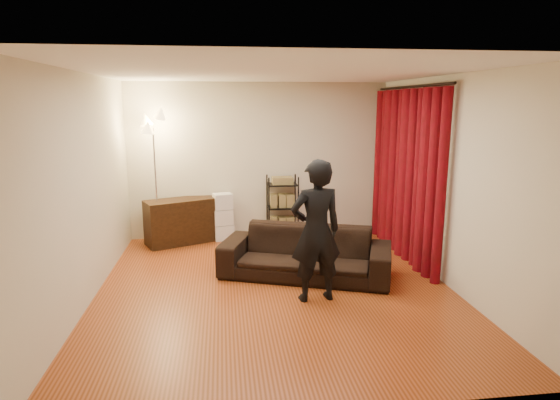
{
  "coord_description": "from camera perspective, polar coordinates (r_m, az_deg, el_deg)",
  "views": [
    {
      "loc": [
        -0.64,
        -5.65,
        2.35
      ],
      "look_at": [
        0.1,
        0.3,
        1.1
      ],
      "focal_mm": 30.0,
      "sensor_mm": 36.0,
      "label": 1
    }
  ],
  "objects": [
    {
      "name": "floor",
      "position": [
        6.15,
        -0.59,
        -10.69
      ],
      "size": [
        5.0,
        5.0,
        0.0
      ],
      "primitive_type": "plane",
      "color": "brown",
      "rests_on": "ground"
    },
    {
      "name": "ceiling",
      "position": [
        5.69,
        -0.65,
        15.31
      ],
      "size": [
        5.0,
        5.0,
        0.0
      ],
      "primitive_type": "plane",
      "rotation": [
        3.14,
        0.0,
        0.0
      ],
      "color": "white",
      "rests_on": "ground"
    },
    {
      "name": "wall_back",
      "position": [
        8.23,
        -2.59,
        4.78
      ],
      "size": [
        5.0,
        0.0,
        5.0
      ],
      "primitive_type": "plane",
      "rotation": [
        1.57,
        0.0,
        0.0
      ],
      "color": "beige",
      "rests_on": "ground"
    },
    {
      "name": "wall_front",
      "position": [
        3.36,
        4.21,
        -5.52
      ],
      "size": [
        5.0,
        0.0,
        5.0
      ],
      "primitive_type": "plane",
      "rotation": [
        -1.57,
        0.0,
        0.0
      ],
      "color": "beige",
      "rests_on": "ground"
    },
    {
      "name": "wall_left",
      "position": [
        5.96,
        -22.67,
        1.2
      ],
      "size": [
        0.0,
        5.0,
        5.0
      ],
      "primitive_type": "plane",
      "rotation": [
        1.57,
        0.0,
        1.57
      ],
      "color": "beige",
      "rests_on": "ground"
    },
    {
      "name": "wall_right",
      "position": [
        6.42,
        19.77,
        2.13
      ],
      "size": [
        0.0,
        5.0,
        5.0
      ],
      "primitive_type": "plane",
      "rotation": [
        1.57,
        0.0,
        -1.57
      ],
      "color": "beige",
      "rests_on": "ground"
    },
    {
      "name": "curtain_rod",
      "position": [
        7.33,
        15.72,
        13.15
      ],
      "size": [
        0.04,
        2.65,
        0.04
      ],
      "primitive_type": "cylinder",
      "rotation": [
        1.57,
        0.0,
        0.0
      ],
      "color": "black",
      "rests_on": "wall_right"
    },
    {
      "name": "curtain",
      "position": [
        7.39,
        15.01,
        3.01
      ],
      "size": [
        0.22,
        2.65,
        2.55
      ],
      "primitive_type": null,
      "color": "#6B030F",
      "rests_on": "ground"
    },
    {
      "name": "sofa",
      "position": [
        6.45,
        3.09,
        -6.44
      ],
      "size": [
        2.46,
        1.62,
        0.67
      ],
      "primitive_type": "imported",
      "rotation": [
        0.0,
        0.0,
        -0.34
      ],
      "color": "black",
      "rests_on": "ground"
    },
    {
      "name": "person",
      "position": [
        5.56,
        4.4,
        -3.81
      ],
      "size": [
        0.68,
        0.5,
        1.72
      ],
      "primitive_type": "imported",
      "rotation": [
        0.0,
        0.0,
        3.28
      ],
      "color": "black",
      "rests_on": "ground"
    },
    {
      "name": "media_cabinet",
      "position": [
        8.14,
        -11.5,
        -2.48
      ],
      "size": [
        1.39,
        0.97,
        0.76
      ],
      "primitive_type": "cube",
      "rotation": [
        0.0,
        0.0,
        0.42
      ],
      "color": "black",
      "rests_on": "ground"
    },
    {
      "name": "storage_boxes",
      "position": [
        8.18,
        -6.94,
        -2.03
      ],
      "size": [
        0.39,
        0.34,
        0.82
      ],
      "primitive_type": null,
      "rotation": [
        0.0,
        0.0,
        0.27
      ],
      "color": "silver",
      "rests_on": "ground"
    },
    {
      "name": "wire_shelf",
      "position": [
        8.19,
        0.29,
        -0.88
      ],
      "size": [
        0.57,
        0.46,
        1.11
      ],
      "primitive_type": null,
      "rotation": [
        0.0,
        0.0,
        -0.23
      ],
      "color": "black",
      "rests_on": "ground"
    },
    {
      "name": "floor_lamp",
      "position": [
        7.91,
        -14.93,
        2.27
      ],
      "size": [
        0.49,
        0.49,
        2.2
      ],
      "primitive_type": null,
      "rotation": [
        0.0,
        0.0,
        0.28
      ],
      "color": "silver",
      "rests_on": "ground"
    }
  ]
}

